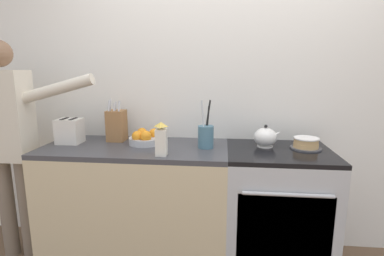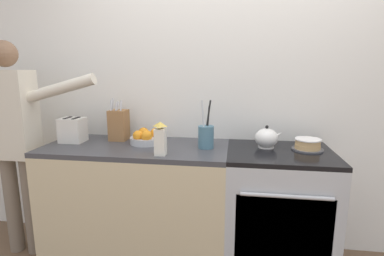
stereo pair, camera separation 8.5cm
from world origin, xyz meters
The scene contains 11 objects.
wall_back centered at (0.00, 0.63, 1.30)m, with size 8.00×0.04×2.60m.
counter_cabinet centered at (-0.70, 0.31, 0.45)m, with size 1.35×0.61×0.89m.
stove_range centered at (0.34, 0.30, 0.45)m, with size 0.72×0.64×0.89m.
layer_cake centered at (0.53, 0.36, 0.93)m, with size 0.21×0.21×0.08m.
tea_kettle centered at (0.25, 0.39, 0.96)m, with size 0.20×0.16×0.16m.
knife_block centered at (-0.88, 0.46, 1.01)m, with size 0.13×0.14×0.33m.
utensil_crock centered at (-0.18, 0.32, 0.98)m, with size 0.11×0.11×0.34m.
fruit_bowl centered at (-0.64, 0.37, 0.94)m, with size 0.24×0.24×0.11m.
toaster centered at (-1.21, 0.34, 0.98)m, with size 0.19×0.15×0.19m.
milk_carton centered at (-0.45, 0.09, 1.00)m, with size 0.07×0.07×0.22m.
person_baker centered at (-1.61, 0.23, 0.98)m, with size 0.93×0.20×1.65m.
Camera 2 is at (0.03, -1.74, 1.45)m, focal length 28.00 mm.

